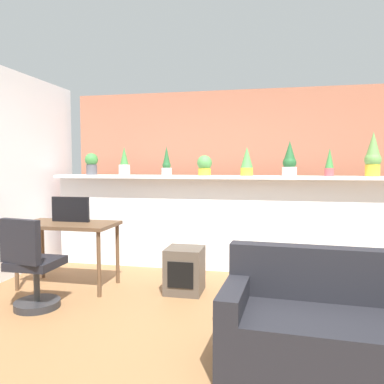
% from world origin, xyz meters
% --- Properties ---
extents(ground_plane, '(12.00, 12.00, 0.00)m').
position_xyz_m(ground_plane, '(0.00, 0.00, 0.00)').
color(ground_plane, brown).
extents(divider_wall, '(4.67, 0.16, 1.24)m').
position_xyz_m(divider_wall, '(0.00, 2.00, 0.62)').
color(divider_wall, white).
rests_on(divider_wall, ground).
extents(plant_shelf, '(4.67, 0.40, 0.04)m').
position_xyz_m(plant_shelf, '(0.00, 1.96, 1.26)').
color(plant_shelf, white).
rests_on(plant_shelf, divider_wall).
extents(brick_wall_behind, '(4.67, 0.10, 2.50)m').
position_xyz_m(brick_wall_behind, '(0.00, 2.60, 1.25)').
color(brick_wall_behind, '#AD664C').
rests_on(brick_wall_behind, ground).
extents(potted_plant_0, '(0.18, 0.18, 0.31)m').
position_xyz_m(potted_plant_0, '(-1.88, 1.99, 1.44)').
color(potted_plant_0, '#4C4C51').
rests_on(potted_plant_0, plant_shelf).
extents(potted_plant_1, '(0.16, 0.16, 0.39)m').
position_xyz_m(potted_plant_1, '(-1.38, 2.00, 1.44)').
color(potted_plant_1, silver).
rests_on(potted_plant_1, plant_shelf).
extents(potted_plant_2, '(0.14, 0.14, 0.39)m').
position_xyz_m(potted_plant_2, '(-0.75, 1.96, 1.44)').
color(potted_plant_2, silver).
rests_on(potted_plant_2, plant_shelf).
extents(potted_plant_3, '(0.20, 0.20, 0.27)m').
position_xyz_m(potted_plant_3, '(-0.23, 1.95, 1.41)').
color(potted_plant_3, gold).
rests_on(potted_plant_3, plant_shelf).
extents(potted_plant_4, '(0.16, 0.16, 0.37)m').
position_xyz_m(potted_plant_4, '(0.33, 1.95, 1.46)').
color(potted_plant_4, gold).
rests_on(potted_plant_4, plant_shelf).
extents(potted_plant_5, '(0.19, 0.19, 0.45)m').
position_xyz_m(potted_plant_5, '(0.86, 1.99, 1.47)').
color(potted_plant_5, silver).
rests_on(potted_plant_5, plant_shelf).
extents(potted_plant_6, '(0.11, 0.11, 0.35)m').
position_xyz_m(potted_plant_6, '(1.35, 1.98, 1.44)').
color(potted_plant_6, '#B7474C').
rests_on(potted_plant_6, plant_shelf).
extents(potted_plant_7, '(0.19, 0.19, 0.54)m').
position_xyz_m(potted_plant_7, '(1.85, 1.99, 1.53)').
color(potted_plant_7, gold).
rests_on(potted_plant_7, plant_shelf).
extents(desk, '(1.10, 0.60, 0.75)m').
position_xyz_m(desk, '(-1.65, 0.93, 0.67)').
color(desk, brown).
rests_on(desk, ground).
extents(tv_monitor, '(0.46, 0.04, 0.29)m').
position_xyz_m(tv_monitor, '(-1.66, 1.01, 0.90)').
color(tv_monitor, black).
rests_on(tv_monitor, desk).
extents(office_chair, '(0.48, 0.48, 0.91)m').
position_xyz_m(office_chair, '(-1.62, 0.20, 0.39)').
color(office_chair, '#262628').
rests_on(office_chair, ground).
extents(side_cube_shelf, '(0.40, 0.41, 0.50)m').
position_xyz_m(side_cube_shelf, '(-0.29, 1.01, 0.25)').
color(side_cube_shelf, '#4C4238').
rests_on(side_cube_shelf, ground).
extents(couch, '(1.60, 0.85, 0.80)m').
position_xyz_m(couch, '(1.10, -0.33, 0.28)').
color(couch, black).
rests_on(couch, ground).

